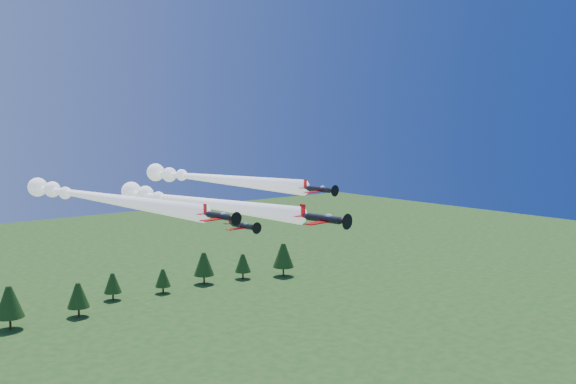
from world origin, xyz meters
TOP-DOWN VIEW (x-y plane):
  - plane_lead at (-2.11, 21.02)m, footprint 12.28×52.91m
  - plane_left at (-13.75, 33.01)m, footprint 11.41×59.89m
  - plane_right at (7.47, 30.80)m, footprint 9.12×51.68m
  - plane_slot at (-0.05, 8.53)m, footprint 6.50×7.07m
  - treeline at (4.04, 109.56)m, footprint 176.16×19.03m

SIDE VIEW (x-z plane):
  - treeline at x=4.04m, z-range 0.64..12.61m
  - plane_slot at x=-0.05m, z-range 38.37..40.66m
  - plane_lead at x=-2.11m, z-range 40.52..44.22m
  - plane_left at x=-13.75m, z-range 41.07..44.77m
  - plane_right at x=7.47m, z-range 43.26..46.96m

